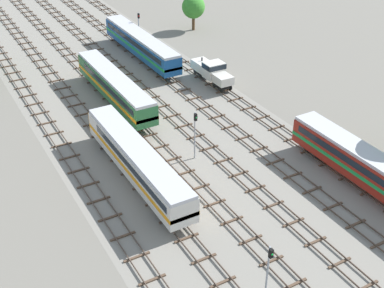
{
  "coord_description": "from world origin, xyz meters",
  "views": [
    {
      "loc": [
        -23.77,
        -1.65,
        30.58
      ],
      "look_at": [
        0.0,
        40.2,
        1.5
      ],
      "focal_mm": 47.87,
      "sensor_mm": 36.0,
      "label": 1
    }
  ],
  "objects_px": {
    "signal_post_near": "(269,264)",
    "passenger_coach_centre_right_far": "(141,43)",
    "shunter_loco_right_mid": "(212,71)",
    "signal_post_nearest": "(195,130)",
    "signal_post_mid": "(139,25)",
    "passenger_coach_right_nearest": "(378,173)",
    "diesel_railcar_left_near": "(137,160)",
    "diesel_railcar_centre_left_midfar": "(115,86)"
  },
  "relations": [
    {
      "from": "signal_post_nearest",
      "to": "signal_post_mid",
      "type": "distance_m",
      "value": 36.85
    },
    {
      "from": "passenger_coach_right_nearest",
      "to": "diesel_railcar_left_near",
      "type": "height_order",
      "value": "same"
    },
    {
      "from": "passenger_coach_right_nearest",
      "to": "diesel_railcar_left_near",
      "type": "xyz_separation_m",
      "value": [
        -19.23,
        13.73,
        -0.02
      ]
    },
    {
      "from": "passenger_coach_right_nearest",
      "to": "shunter_loco_right_mid",
      "type": "xyz_separation_m",
      "value": [
        0.0,
        30.57,
        -0.6
      ]
    },
    {
      "from": "passenger_coach_centre_right_far",
      "to": "signal_post_mid",
      "type": "bearing_deg",
      "value": 67.85
    },
    {
      "from": "diesel_railcar_left_near",
      "to": "diesel_railcar_centre_left_midfar",
      "type": "xyz_separation_m",
      "value": [
        4.81,
        17.73,
        0.0
      ]
    },
    {
      "from": "signal_post_near",
      "to": "signal_post_mid",
      "type": "distance_m",
      "value": 56.97
    },
    {
      "from": "passenger_coach_right_nearest",
      "to": "signal_post_near",
      "type": "relative_size",
      "value": 4.73
    },
    {
      "from": "passenger_coach_centre_right_far",
      "to": "signal_post_near",
      "type": "relative_size",
      "value": 4.73
    },
    {
      "from": "diesel_railcar_left_near",
      "to": "signal_post_nearest",
      "type": "distance_m",
      "value": 7.33
    },
    {
      "from": "signal_post_nearest",
      "to": "diesel_railcar_centre_left_midfar",
      "type": "bearing_deg",
      "value": 98.1
    },
    {
      "from": "shunter_loco_right_mid",
      "to": "passenger_coach_centre_right_far",
      "type": "relative_size",
      "value": 0.38
    },
    {
      "from": "signal_post_near",
      "to": "diesel_railcar_left_near",
      "type": "bearing_deg",
      "value": 97.33
    },
    {
      "from": "signal_post_nearest",
      "to": "signal_post_mid",
      "type": "height_order",
      "value": "signal_post_nearest"
    },
    {
      "from": "diesel_railcar_left_near",
      "to": "passenger_coach_right_nearest",
      "type": "bearing_deg",
      "value": -35.53
    },
    {
      "from": "signal_post_near",
      "to": "passenger_coach_centre_right_far",
      "type": "bearing_deg",
      "value": 76.27
    },
    {
      "from": "diesel_railcar_centre_left_midfar",
      "to": "signal_post_nearest",
      "type": "height_order",
      "value": "signal_post_nearest"
    },
    {
      "from": "diesel_railcar_centre_left_midfar",
      "to": "signal_post_mid",
      "type": "distance_m",
      "value": 22.24
    },
    {
      "from": "diesel_railcar_left_near",
      "to": "signal_post_mid",
      "type": "xyz_separation_m",
      "value": [
        16.83,
        36.43,
        0.94
      ]
    },
    {
      "from": "diesel_railcar_left_near",
      "to": "signal_post_nearest",
      "type": "xyz_separation_m",
      "value": [
        7.21,
        0.85,
        1.0
      ]
    },
    {
      "from": "shunter_loco_right_mid",
      "to": "signal_post_near",
      "type": "xyz_separation_m",
      "value": [
        -16.83,
        -35.52,
        0.98
      ]
    },
    {
      "from": "shunter_loco_right_mid",
      "to": "signal_post_mid",
      "type": "height_order",
      "value": "signal_post_mid"
    },
    {
      "from": "signal_post_near",
      "to": "signal_post_mid",
      "type": "relative_size",
      "value": 0.83
    },
    {
      "from": "signal_post_near",
      "to": "diesel_railcar_centre_left_midfar",
      "type": "bearing_deg",
      "value": 86.22
    },
    {
      "from": "shunter_loco_right_mid",
      "to": "signal_post_nearest",
      "type": "height_order",
      "value": "signal_post_nearest"
    },
    {
      "from": "signal_post_near",
      "to": "signal_post_mid",
      "type": "height_order",
      "value": "signal_post_mid"
    },
    {
      "from": "signal_post_nearest",
      "to": "signal_post_mid",
      "type": "relative_size",
      "value": 1.02
    },
    {
      "from": "signal_post_mid",
      "to": "signal_post_nearest",
      "type": "bearing_deg",
      "value": -105.13
    },
    {
      "from": "passenger_coach_centre_right_far",
      "to": "signal_post_nearest",
      "type": "xyz_separation_m",
      "value": [
        -7.21,
        -29.67,
        0.99
      ]
    },
    {
      "from": "passenger_coach_right_nearest",
      "to": "signal_post_nearest",
      "type": "distance_m",
      "value": 18.92
    },
    {
      "from": "shunter_loco_right_mid",
      "to": "signal_post_mid",
      "type": "xyz_separation_m",
      "value": [
        -2.4,
        19.59,
        1.52
      ]
    },
    {
      "from": "diesel_railcar_left_near",
      "to": "signal_post_nearest",
      "type": "relative_size",
      "value": 3.6
    },
    {
      "from": "passenger_coach_right_nearest",
      "to": "signal_post_near",
      "type": "height_order",
      "value": "signal_post_near"
    },
    {
      "from": "shunter_loco_right_mid",
      "to": "passenger_coach_centre_right_far",
      "type": "distance_m",
      "value": 14.51
    },
    {
      "from": "diesel_railcar_left_near",
      "to": "diesel_railcar_centre_left_midfar",
      "type": "relative_size",
      "value": 1.0
    },
    {
      "from": "passenger_coach_centre_right_far",
      "to": "passenger_coach_right_nearest",
      "type": "bearing_deg",
      "value": -83.8
    },
    {
      "from": "passenger_coach_centre_right_far",
      "to": "signal_post_near",
      "type": "bearing_deg",
      "value": -103.73
    },
    {
      "from": "signal_post_nearest",
      "to": "signal_post_mid",
      "type": "xyz_separation_m",
      "value": [
        9.62,
        35.58,
        -0.07
      ]
    },
    {
      "from": "diesel_railcar_left_near",
      "to": "shunter_loco_right_mid",
      "type": "height_order",
      "value": "diesel_railcar_left_near"
    },
    {
      "from": "passenger_coach_right_nearest",
      "to": "passenger_coach_centre_right_far",
      "type": "distance_m",
      "value": 44.51
    },
    {
      "from": "signal_post_near",
      "to": "signal_post_mid",
      "type": "xyz_separation_m",
      "value": [
        14.43,
        55.11,
        0.54
      ]
    },
    {
      "from": "passenger_coach_centre_right_far",
      "to": "signal_post_near",
      "type": "xyz_separation_m",
      "value": [
        -12.02,
        -49.2,
        0.38
      ]
    }
  ]
}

